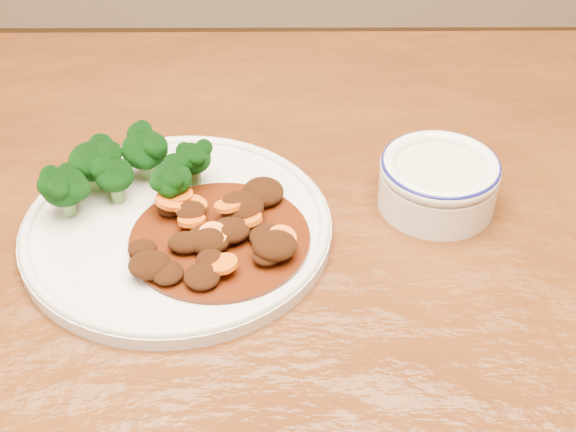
{
  "coord_description": "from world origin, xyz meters",
  "views": [
    {
      "loc": [
        0.0,
        -0.52,
        1.23
      ],
      "look_at": [
        0.0,
        0.04,
        0.77
      ],
      "focal_mm": 50.0,
      "sensor_mm": 36.0,
      "label": 1
    }
  ],
  "objects": [
    {
      "name": "dinner_plate",
      "position": [
        -0.1,
        0.04,
        0.76
      ],
      "size": [
        0.28,
        0.28,
        0.02
      ],
      "rotation": [
        0.0,
        0.0,
        0.2
      ],
      "color": "silver",
      "rests_on": "dining_table"
    },
    {
      "name": "dining_table",
      "position": [
        0.0,
        0.0,
        0.67
      ],
      "size": [
        1.5,
        0.91,
        0.75
      ],
      "rotation": [
        0.0,
        0.0,
        0.0
      ],
      "color": "#592E0F",
      "rests_on": "ground"
    },
    {
      "name": "broccoli_florets",
      "position": [
        -0.15,
        0.09,
        0.79
      ],
      "size": [
        0.15,
        0.1,
        0.05
      ],
      "color": "#68A354",
      "rests_on": "dinner_plate"
    },
    {
      "name": "mince_stew",
      "position": [
        -0.06,
        0.01,
        0.77
      ],
      "size": [
        0.16,
        0.16,
        0.03
      ],
      "color": "#491407",
      "rests_on": "dinner_plate"
    },
    {
      "name": "dip_bowl",
      "position": [
        0.14,
        0.08,
        0.78
      ],
      "size": [
        0.11,
        0.11,
        0.05
      ],
      "rotation": [
        0.0,
        0.0,
        -0.32
      ],
      "color": "white",
      "rests_on": "dining_table"
    }
  ]
}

